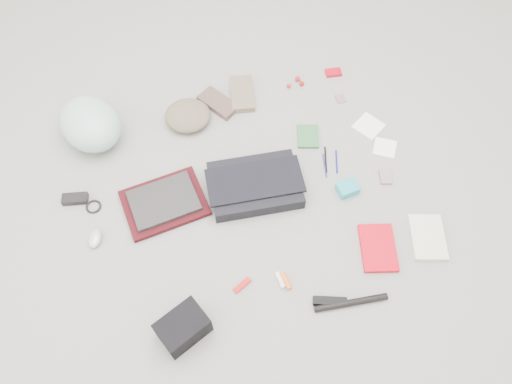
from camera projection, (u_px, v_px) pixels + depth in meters
name	position (u px, v px, depth m)	size (l,w,h in m)	color
ground_plane	(256.00, 197.00, 2.29)	(4.00, 4.00, 0.00)	gray
messenger_bag	(255.00, 185.00, 2.28)	(0.41, 0.29, 0.07)	black
bag_flap	(255.00, 181.00, 2.25)	(0.43, 0.20, 0.01)	black
laptop_sleeve	(164.00, 203.00, 2.26)	(0.36, 0.27, 0.02)	#37090E
laptop	(164.00, 201.00, 2.24)	(0.29, 0.21, 0.02)	black
bike_helmet	(90.00, 124.00, 2.37)	(0.27, 0.34, 0.20)	#A1CFC2
beanie	(188.00, 116.00, 2.48)	(0.23, 0.22, 0.08)	brown
mitten_left	(218.00, 103.00, 2.55)	(0.10, 0.21, 0.03)	brown
mitten_right	(242.00, 94.00, 2.58)	(0.11, 0.23, 0.03)	#75614E
power_brick	(75.00, 199.00, 2.27)	(0.11, 0.05, 0.03)	black
cable_coil	(94.00, 207.00, 2.26)	(0.07, 0.07, 0.01)	black
mouse	(95.00, 238.00, 2.16)	(0.06, 0.09, 0.03)	#AFAFAF
camera_bag	(183.00, 328.00, 1.93)	(0.19, 0.13, 0.12)	black
multitool	(242.00, 285.00, 2.07)	(0.08, 0.02, 0.01)	#B70F0B
toiletry_tube_white	(280.00, 280.00, 2.08)	(0.02, 0.02, 0.07)	silver
toiletry_tube_orange	(286.00, 281.00, 2.07)	(0.02, 0.02, 0.08)	#E85A1F
u_lock	(330.00, 301.00, 2.03)	(0.14, 0.03, 0.03)	black
bike_pump	(351.00, 303.00, 2.02)	(0.03, 0.03, 0.30)	black
book_red	(378.00, 248.00, 2.15)	(0.15, 0.22, 0.02)	red
book_white	(428.00, 237.00, 2.17)	(0.14, 0.22, 0.02)	beige
notepad	(308.00, 136.00, 2.45)	(0.10, 0.14, 0.02)	#2E6336
pen_blue	(325.00, 166.00, 2.37)	(0.01, 0.01, 0.13)	navy
pen_black	(326.00, 160.00, 2.39)	(0.01, 0.01, 0.15)	black
pen_navy	(337.00, 162.00, 2.38)	(0.01, 0.01, 0.13)	navy
accordion_wallet	(347.00, 188.00, 2.29)	(0.09, 0.07, 0.05)	#24A4B5
card_deck	(385.00, 177.00, 2.33)	(0.05, 0.08, 0.01)	gray
napkin_top	(369.00, 126.00, 2.49)	(0.12, 0.12, 0.01)	white
napkin_bottom	(385.00, 148.00, 2.42)	(0.10, 0.10, 0.01)	white
lollipop_a	(289.00, 86.00, 2.61)	(0.02, 0.02, 0.02)	#B4271C
lollipop_b	(298.00, 79.00, 2.63)	(0.03, 0.03, 0.03)	maroon
lollipop_c	(302.00, 84.00, 2.62)	(0.03, 0.03, 0.03)	#A71606
altoids_tin	(333.00, 72.00, 2.66)	(0.08, 0.05, 0.02)	#B70B1D
stamp_sheet	(340.00, 99.00, 2.58)	(0.05, 0.06, 0.00)	#8A5D77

